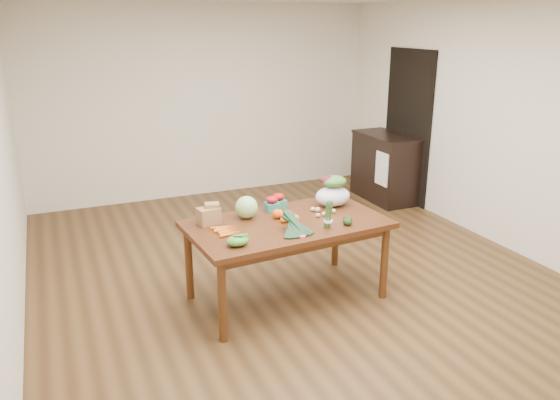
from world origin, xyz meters
name	(u,v)px	position (x,y,z in m)	size (l,w,h in m)	color
floor	(293,273)	(0.00, 0.00, 0.00)	(6.00, 6.00, 0.00)	brown
room_walls	(294,143)	(0.00, 0.00, 1.35)	(5.02, 6.02, 2.70)	silver
dining_table	(287,260)	(-0.26, -0.44, 0.38)	(1.75, 0.97, 0.75)	#502812
doorway_dark	(407,127)	(2.48, 1.60, 1.05)	(0.02, 1.00, 2.10)	black
cabinet	(384,167)	(2.22, 1.72, 0.47)	(0.52, 1.02, 0.94)	black
dish_towel	(382,169)	(1.96, 1.40, 0.55)	(0.02, 0.28, 0.45)	white
paper_bag	(209,214)	(-0.91, -0.21, 0.84)	(0.25, 0.21, 0.18)	#986644
cabbage	(247,207)	(-0.56, -0.20, 0.85)	(0.20, 0.20, 0.20)	#A7D77C
strawberry_basket_a	(272,205)	(-0.27, -0.10, 0.81)	(0.12, 0.12, 0.11)	red
strawberry_basket_b	(279,202)	(-0.17, -0.04, 0.81)	(0.12, 0.12, 0.11)	#BA130C
orange_a	(277,214)	(-0.31, -0.32, 0.79)	(0.09, 0.09, 0.09)	#FF630F
orange_b	(280,214)	(-0.28, -0.32, 0.79)	(0.08, 0.08, 0.08)	orange
orange_c	(289,214)	(-0.21, -0.36, 0.79)	(0.08, 0.08, 0.08)	orange
mandarin_cluster	(291,216)	(-0.23, -0.44, 0.80)	(0.18, 0.18, 0.09)	#F75F0F
carrots	(228,230)	(-0.82, -0.45, 0.76)	(0.22, 0.24, 0.03)	orange
snap_pea_bag	(238,241)	(-0.84, -0.77, 0.79)	(0.19, 0.14, 0.08)	#3E9131
kale_bunch	(297,225)	(-0.31, -0.73, 0.83)	(0.32, 0.40, 0.16)	#15301E
asparagus_bundle	(328,214)	(0.00, -0.72, 0.88)	(0.08, 0.08, 0.25)	#426F32
potato_a	(318,215)	(0.04, -0.44, 0.77)	(0.05, 0.04, 0.04)	#DBB77E
potato_b	(324,214)	(0.11, -0.43, 0.77)	(0.05, 0.04, 0.04)	#D6C07B
potato_c	(318,210)	(0.11, -0.31, 0.77)	(0.05, 0.05, 0.05)	#DEBD80
potato_d	(313,209)	(0.07, -0.28, 0.77)	(0.05, 0.04, 0.04)	tan
potato_e	(333,211)	(0.23, -0.40, 0.77)	(0.05, 0.04, 0.04)	#D0C178
avocado_a	(347,222)	(0.18, -0.72, 0.78)	(0.06, 0.09, 0.06)	black
avocado_b	(348,219)	(0.22, -0.67, 0.78)	(0.06, 0.09, 0.06)	black
salad_bag	(333,192)	(0.32, -0.21, 0.88)	(0.35, 0.26, 0.27)	silver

